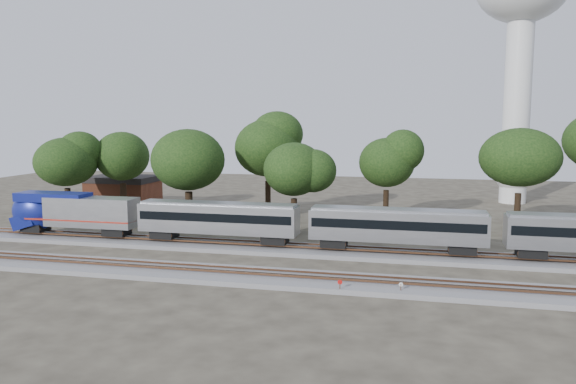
{
  "coord_description": "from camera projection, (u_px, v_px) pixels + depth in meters",
  "views": [
    {
      "loc": [
        10.21,
        -45.64,
        12.56
      ],
      "look_at": [
        -1.68,
        5.0,
        5.91
      ],
      "focal_mm": 35.0,
      "sensor_mm": 36.0,
      "label": 1
    }
  ],
  "objects": [
    {
      "name": "tree_4",
      "position": [
        294.0,
        169.0,
        62.43
      ],
      "size": [
        7.28,
        7.28,
        10.26
      ],
      "color": "black",
      "rests_on": "ground"
    },
    {
      "name": "tree_6",
      "position": [
        520.0,
        158.0,
        61.19
      ],
      "size": [
        8.69,
        8.69,
        12.25
      ],
      "color": "black",
      "rests_on": "ground"
    },
    {
      "name": "water_tower",
      "position": [
        522.0,
        11.0,
        82.61
      ],
      "size": [
        13.89,
        13.89,
        38.46
      ],
      "color": "silver",
      "rests_on": "ground"
    },
    {
      "name": "tree_3",
      "position": [
        268.0,
        148.0,
        70.83
      ],
      "size": [
        9.25,
        9.25,
        13.04
      ],
      "color": "black",
      "rests_on": "ground"
    },
    {
      "name": "tree_5",
      "position": [
        387.0,
        163.0,
        68.93
      ],
      "size": [
        7.54,
        7.54,
        10.63
      ],
      "color": "black",
      "rests_on": "ground"
    },
    {
      "name": "track_near",
      "position": [
        283.0,
        279.0,
        44.09
      ],
      "size": [
        160.0,
        5.0,
        0.73
      ],
      "color": "slate",
      "rests_on": "ground"
    },
    {
      "name": "track_far",
      "position": [
        307.0,
        250.0,
        53.75
      ],
      "size": [
        160.0,
        5.0,
        0.73
      ],
      "color": "slate",
      "rests_on": "ground"
    },
    {
      "name": "brick_building",
      "position": [
        123.0,
        191.0,
        81.87
      ],
      "size": [
        9.52,
        6.79,
        4.53
      ],
      "rotation": [
        0.0,
        0.0,
        -0.01
      ],
      "color": "brown",
      "rests_on": "ground"
    },
    {
      "name": "switch_stand_white",
      "position": [
        401.0,
        287.0,
        40.38
      ],
      "size": [
        0.31,
        0.09,
        0.98
      ],
      "rotation": [
        0.0,
        0.0,
        0.19
      ],
      "color": "#512D19",
      "rests_on": "ground"
    },
    {
      "name": "tree_2",
      "position": [
        188.0,
        160.0,
        64.57
      ],
      "size": [
        8.19,
        8.19,
        11.54
      ],
      "color": "black",
      "rests_on": "ground"
    },
    {
      "name": "ground",
      "position": [
        294.0,
        268.0,
        47.98
      ],
      "size": [
        160.0,
        160.0,
        0.0
      ],
      "primitive_type": "plane",
      "color": "#383328",
      "rests_on": "ground"
    },
    {
      "name": "tree_1",
      "position": [
        122.0,
        156.0,
        74.52
      ],
      "size": [
        7.97,
        7.97,
        11.24
      ],
      "color": "black",
      "rests_on": "ground"
    },
    {
      "name": "switch_lever",
      "position": [
        342.0,
        290.0,
        41.4
      ],
      "size": [
        0.56,
        0.41,
        0.3
      ],
      "primitive_type": "cube",
      "rotation": [
        0.0,
        0.0,
        -0.24
      ],
      "color": "#512D19",
      "rests_on": "ground"
    },
    {
      "name": "tree_0",
      "position": [
        66.0,
        162.0,
        71.22
      ],
      "size": [
        7.45,
        7.45,
        10.5
      ],
      "color": "black",
      "rests_on": "ground"
    },
    {
      "name": "switch_stand_red",
      "position": [
        340.0,
        285.0,
        40.69
      ],
      "size": [
        0.34,
        0.06,
        1.08
      ],
      "rotation": [
        0.0,
        0.0,
        -0.01
      ],
      "color": "#512D19",
      "rests_on": "ground"
    }
  ]
}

